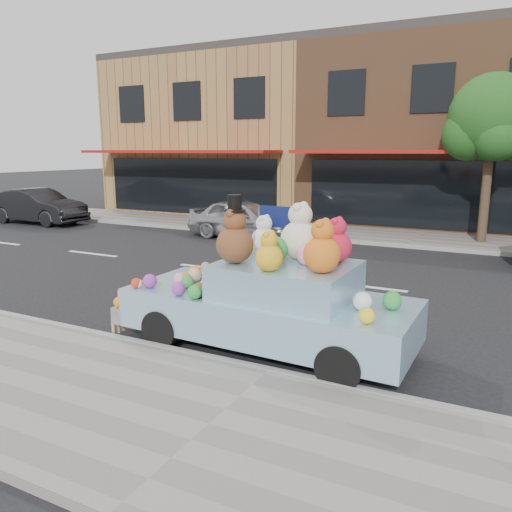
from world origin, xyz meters
The scene contains 11 objects.
ground centered at (0.00, 0.00, 0.00)m, with size 120.00×120.00×0.00m, color black.
near_sidewalk centered at (0.00, -6.50, 0.06)m, with size 60.00×3.00×0.12m, color gray.
far_sidewalk centered at (0.00, 6.50, 0.06)m, with size 60.00×3.00×0.12m, color gray.
near_kerb centered at (0.00, -5.00, 0.07)m, with size 60.00×0.12×0.13m, color gray.
far_kerb centered at (0.00, 5.00, 0.07)m, with size 60.00×0.12×0.13m, color gray.
storefront_left centered at (-10.00, 11.97, 3.64)m, with size 10.00×9.80×7.30m.
storefront_mid centered at (0.00, 11.97, 3.64)m, with size 10.00×9.80×7.30m.
street_tree centered at (2.03, 6.55, 3.69)m, with size 3.00×2.70×5.22m.
car_silver centered at (-5.33, 4.33, 0.66)m, with size 1.57×3.89×1.33m, color #A1A2A6.
car_dark centered at (-14.56, 3.70, 0.71)m, with size 1.50×4.30×1.42m, color black.
art_car centered at (-0.41, -4.10, 0.80)m, with size 4.54×1.91×2.33m.
Camera 1 is at (2.57, -10.53, 2.93)m, focal length 35.00 mm.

